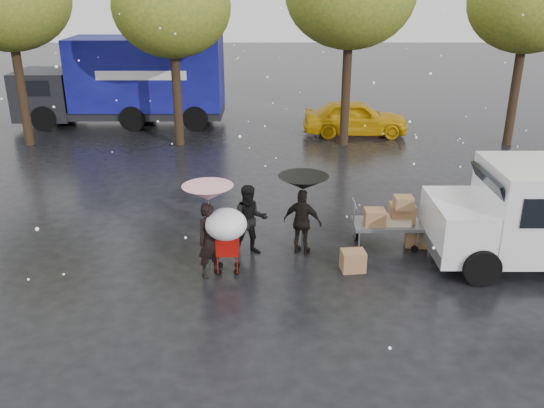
{
  "coord_description": "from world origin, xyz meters",
  "views": [
    {
      "loc": [
        -0.15,
        -10.43,
        5.74
      ],
      "look_at": [
        -0.13,
        1.0,
        1.21
      ],
      "focal_mm": 38.0,
      "sensor_mm": 36.0,
      "label": 1
    }
  ],
  "objects_px": {
    "person_black": "(302,222)",
    "blue_truck": "(128,82)",
    "vendor_cart": "(391,217)",
    "yellow_taxi": "(355,117)",
    "person_pink": "(210,240)",
    "shopping_cart": "(226,228)"
  },
  "relations": [
    {
      "from": "person_black",
      "to": "blue_truck",
      "type": "height_order",
      "value": "blue_truck"
    },
    {
      "from": "person_pink",
      "to": "person_black",
      "type": "height_order",
      "value": "person_pink"
    },
    {
      "from": "shopping_cart",
      "to": "person_black",
      "type": "bearing_deg",
      "value": 32.73
    },
    {
      "from": "yellow_taxi",
      "to": "vendor_cart",
      "type": "bearing_deg",
      "value": 177.65
    },
    {
      "from": "vendor_cart",
      "to": "yellow_taxi",
      "type": "distance_m",
      "value": 9.98
    },
    {
      "from": "person_pink",
      "to": "shopping_cart",
      "type": "distance_m",
      "value": 0.44
    },
    {
      "from": "blue_truck",
      "to": "person_black",
      "type": "bearing_deg",
      "value": -61.57
    },
    {
      "from": "shopping_cart",
      "to": "blue_truck",
      "type": "distance_m",
      "value": 13.98
    },
    {
      "from": "person_black",
      "to": "shopping_cart",
      "type": "height_order",
      "value": "person_black"
    },
    {
      "from": "person_pink",
      "to": "shopping_cart",
      "type": "relative_size",
      "value": 1.08
    },
    {
      "from": "blue_truck",
      "to": "shopping_cart",
      "type": "bearing_deg",
      "value": -69.29
    },
    {
      "from": "blue_truck",
      "to": "vendor_cart",
      "type": "bearing_deg",
      "value": -53.99
    },
    {
      "from": "shopping_cart",
      "to": "yellow_taxi",
      "type": "relative_size",
      "value": 0.37
    },
    {
      "from": "person_black",
      "to": "shopping_cart",
      "type": "relative_size",
      "value": 1.02
    },
    {
      "from": "person_black",
      "to": "blue_truck",
      "type": "distance_m",
      "value": 13.74
    },
    {
      "from": "person_pink",
      "to": "blue_truck",
      "type": "xyz_separation_m",
      "value": [
        -4.6,
        13.06,
        0.97
      ]
    },
    {
      "from": "vendor_cart",
      "to": "shopping_cart",
      "type": "height_order",
      "value": "shopping_cart"
    },
    {
      "from": "person_pink",
      "to": "person_black",
      "type": "xyz_separation_m",
      "value": [
        1.92,
        1.01,
        -0.04
      ]
    },
    {
      "from": "vendor_cart",
      "to": "yellow_taxi",
      "type": "relative_size",
      "value": 0.38
    },
    {
      "from": "person_black",
      "to": "yellow_taxi",
      "type": "xyz_separation_m",
      "value": [
        2.56,
        10.29,
        -0.06
      ]
    },
    {
      "from": "person_pink",
      "to": "shopping_cart",
      "type": "height_order",
      "value": "person_pink"
    },
    {
      "from": "person_pink",
      "to": "blue_truck",
      "type": "distance_m",
      "value": 13.88
    }
  ]
}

